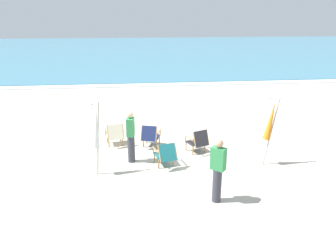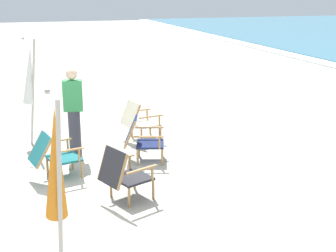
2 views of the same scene
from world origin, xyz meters
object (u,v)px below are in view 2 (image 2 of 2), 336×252
beach_chair_mid_center (141,138)px  umbrella_furled_white (30,75)px  beach_chair_far_center (139,120)px  person_by_waterline (74,112)px  umbrella_furled_orange (56,166)px  beach_chair_front_right (53,154)px  beach_chair_back_right (123,173)px

beach_chair_mid_center → umbrella_furled_white: size_ratio=0.40×
beach_chair_mid_center → umbrella_furled_white: 2.57m
beach_chair_far_center → person_by_waterline: bearing=-67.5°
umbrella_furled_orange → person_by_waterline: size_ratio=1.29×
beach_chair_mid_center → beach_chair_front_right: 1.61m
beach_chair_mid_center → umbrella_furled_white: umbrella_furled_white is taller
beach_chair_back_right → umbrella_furled_white: (-3.10, -1.13, 0.95)m
beach_chair_front_right → beach_chair_far_center: bearing=130.9°
umbrella_furled_white → beach_chair_far_center: bearing=79.9°
beach_chair_back_right → beach_chair_far_center: bearing=161.4°
beach_chair_mid_center → beach_chair_back_right: 1.67m
beach_chair_far_center → beach_chair_mid_center: bearing=-12.0°
beach_chair_back_right → beach_chair_front_right: beach_chair_back_right is taller
umbrella_furled_orange → person_by_waterline: (-4.11, 0.60, -0.54)m
beach_chair_back_right → beach_chair_front_right: bearing=-142.1°
beach_chair_front_right → umbrella_furled_orange: 3.24m
beach_chair_back_right → umbrella_furled_orange: size_ratio=0.40×
person_by_waterline → beach_chair_back_right: bearing=11.3°
beach_chair_front_right → umbrella_furled_orange: bearing=-2.5°
beach_chair_front_right → beach_chair_mid_center: bearing=103.3°
beach_chair_mid_center → person_by_waterline: person_by_waterline is taller
beach_chair_far_center → umbrella_furled_white: bearing=-100.1°
beach_chair_front_right → umbrella_furled_orange: umbrella_furled_orange is taller
umbrella_furled_white → person_by_waterline: bearing=36.8°
beach_chair_mid_center → umbrella_furled_orange: bearing=-26.2°
beach_chair_back_right → beach_chair_mid_center: bearing=156.5°
beach_chair_far_center → umbrella_furled_orange: 5.16m
beach_chair_front_right → beach_chair_far_center: 2.41m
beach_chair_front_right → umbrella_furled_orange: size_ratio=0.42×
beach_chair_far_center → person_by_waterline: (0.56, -1.36, 0.41)m
beach_chair_back_right → beach_chair_far_center: size_ratio=1.05×
umbrella_furled_orange → beach_chair_back_right: bearing=151.8°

